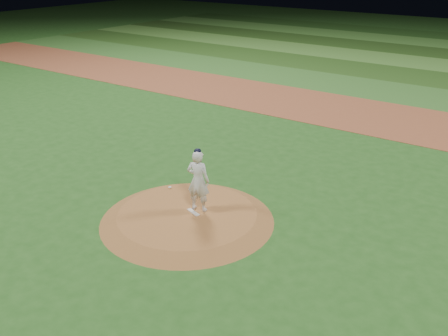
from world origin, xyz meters
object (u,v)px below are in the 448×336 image
Objects in this scene: pitchers_mound at (187,217)px; pitcher_on_mound at (198,180)px; pitching_rubber at (193,212)px; rosin_bag at (170,187)px.

pitchers_mound is 2.62× the size of pitcher_on_mound.
rosin_bag is (-1.79, 0.92, 0.02)m from pitching_rubber.
pitchers_mound is at bearing -32.65° from rosin_bag.
pitching_rubber reaches higher than pitchers_mound.
pitcher_on_mound is (0.15, 0.40, 1.15)m from pitchers_mound.
pitching_rubber is 4.71× the size of rosin_bag.
pitching_rubber is 1.05m from pitcher_on_mound.
pitcher_on_mound reaches higher than pitchers_mound.
pitchers_mound is 0.24m from pitching_rubber.
pitchers_mound is 47.37× the size of rosin_bag.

